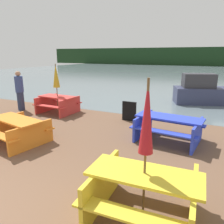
# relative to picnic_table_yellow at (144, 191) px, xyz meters

# --- Properties ---
(water) EXTENTS (60.00, 50.00, 0.00)m
(water) POSITION_rel_picnic_table_yellow_xyz_m (-2.69, 30.55, -0.48)
(water) COLOR slate
(water) RESTS_ON ground_plane
(far_treeline) EXTENTS (80.00, 1.60, 4.00)m
(far_treeline) POSITION_rel_picnic_table_yellow_xyz_m (-2.69, 50.55, 1.53)
(far_treeline) COLOR #193319
(far_treeline) RESTS_ON water
(picnic_table_yellow) EXTENTS (1.78, 1.48, 0.79)m
(picnic_table_yellow) POSITION_rel_picnic_table_yellow_xyz_m (0.00, 0.00, 0.00)
(picnic_table_yellow) COLOR yellow
(picnic_table_yellow) RESTS_ON ground_plane
(picnic_table_orange) EXTENTS (1.90, 1.66, 0.72)m
(picnic_table_orange) POSITION_rel_picnic_table_yellow_xyz_m (-4.26, 1.34, -0.04)
(picnic_table_orange) COLOR orange
(picnic_table_orange) RESTS_ON ground_plane
(picnic_table_blue) EXTENTS (2.01, 1.55, 0.74)m
(picnic_table_blue) POSITION_rel_picnic_table_yellow_xyz_m (-0.32, 3.39, -0.02)
(picnic_table_blue) COLOR blue
(picnic_table_blue) RESTS_ON ground_plane
(picnic_table_red) EXTENTS (1.64, 1.42, 0.75)m
(picnic_table_red) POSITION_rel_picnic_table_yellow_xyz_m (-5.36, 4.51, -0.03)
(picnic_table_red) COLOR red
(picnic_table_red) RESTS_ON ground_plane
(umbrella_gold) EXTENTS (0.29, 0.29, 2.12)m
(umbrella_gold) POSITION_rel_picnic_table_yellow_xyz_m (-5.36, 4.51, 1.13)
(umbrella_gold) COLOR brown
(umbrella_gold) RESTS_ON ground_plane
(umbrella_crimson) EXTENTS (0.22, 0.22, 2.20)m
(umbrella_crimson) POSITION_rel_picnic_table_yellow_xyz_m (0.00, 0.00, 1.16)
(umbrella_crimson) COLOR brown
(umbrella_crimson) RESTS_ON ground_plane
(boat) EXTENTS (3.78, 2.42, 1.55)m
(boat) POSITION_rel_picnic_table_yellow_xyz_m (0.42, 9.42, 0.10)
(boat) COLOR #333856
(boat) RESTS_ON water
(person) EXTENTS (0.36, 0.36, 1.78)m
(person) POSITION_rel_picnic_table_yellow_xyz_m (-7.22, 4.17, 0.42)
(person) COLOR #283351
(person) RESTS_ON ground_plane
(signboard) EXTENTS (0.55, 0.08, 0.75)m
(signboard) POSITION_rel_picnic_table_yellow_xyz_m (-2.12, 4.78, -0.10)
(signboard) COLOR black
(signboard) RESTS_ON ground_plane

